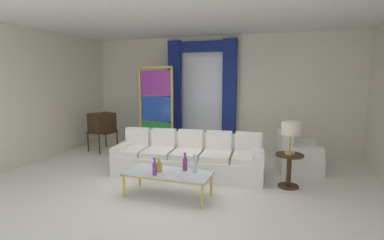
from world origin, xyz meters
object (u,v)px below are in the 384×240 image
(vintage_tv, at_px, (102,123))
(table_lamp_brass, at_px, (291,130))
(bottle_ruby_flask, at_px, (159,167))
(armchair_white, at_px, (296,157))
(round_side_table, at_px, (289,167))
(couch_white_long, at_px, (189,159))
(peacock_figurine, at_px, (169,147))
(stained_glass_divider, at_px, (156,111))
(bottle_amber_squat, at_px, (155,168))
(bottle_crystal_tall, at_px, (185,163))
(coffee_table, at_px, (168,174))
(bottle_blue_decanter, at_px, (194,165))

(vintage_tv, bearing_deg, table_lamp_brass, -14.03)
(bottle_ruby_flask, bearing_deg, armchair_white, 45.17)
(armchair_white, bearing_deg, round_side_table, -96.95)
(couch_white_long, bearing_deg, peacock_figurine, 128.89)
(stained_glass_divider, distance_m, table_lamp_brass, 3.73)
(vintage_tv, bearing_deg, round_side_table, -14.03)
(bottle_amber_squat, distance_m, peacock_figurine, 2.68)
(vintage_tv, xyz_separation_m, round_side_table, (4.67, -1.17, -0.37))
(bottle_ruby_flask, bearing_deg, bottle_crystal_tall, 28.25)
(table_lamp_brass, bearing_deg, bottle_crystal_tall, -151.07)
(couch_white_long, xyz_separation_m, armchair_white, (2.04, 0.89, -0.02))
(coffee_table, bearing_deg, armchair_white, 46.76)
(armchair_white, bearing_deg, bottle_blue_decanter, -128.46)
(couch_white_long, xyz_separation_m, bottle_crystal_tall, (0.30, -1.03, 0.22))
(coffee_table, distance_m, peacock_figurine, 2.53)
(round_side_table, bearing_deg, couch_white_long, 175.76)
(table_lamp_brass, bearing_deg, armchair_white, 83.05)
(bottle_blue_decanter, bearing_deg, stained_glass_divider, 126.29)
(bottle_crystal_tall, xyz_separation_m, peacock_figurine, (-1.20, 2.15, -0.31))
(bottle_crystal_tall, distance_m, bottle_amber_squat, 0.52)
(coffee_table, height_order, bottle_ruby_flask, bottle_ruby_flask)
(bottle_amber_squat, bearing_deg, round_side_table, 32.49)
(bottle_blue_decanter, relative_size, bottle_amber_squat, 1.07)
(bottle_crystal_tall, relative_size, peacock_figurine, 0.50)
(bottle_amber_squat, bearing_deg, bottle_crystal_tall, 45.18)
(vintage_tv, distance_m, table_lamp_brass, 4.83)
(armchair_white, height_order, round_side_table, armchair_white)
(stained_glass_divider, relative_size, table_lamp_brass, 3.86)
(bottle_amber_squat, distance_m, table_lamp_brass, 2.40)
(armchair_white, xyz_separation_m, peacock_figurine, (-2.94, 0.23, -0.07))
(couch_white_long, xyz_separation_m, peacock_figurine, (-0.90, 1.12, -0.09))
(bottle_blue_decanter, height_order, bottle_amber_squat, bottle_blue_decanter)
(armchair_white, bearing_deg, coffee_table, -133.24)
(bottle_ruby_flask, height_order, table_lamp_brass, table_lamp_brass)
(couch_white_long, height_order, bottle_ruby_flask, couch_white_long)
(stained_glass_divider, height_order, peacock_figurine, stained_glass_divider)
(bottle_amber_squat, xyz_separation_m, bottle_ruby_flask, (-0.01, 0.17, -0.03))
(bottle_crystal_tall, relative_size, bottle_amber_squat, 1.07)
(armchair_white, xyz_separation_m, stained_glass_divider, (-3.47, 0.63, 0.77))
(vintage_tv, bearing_deg, peacock_figurine, 2.92)
(peacock_figurine, xyz_separation_m, table_lamp_brass, (2.81, -1.26, 0.81))
(table_lamp_brass, bearing_deg, bottle_ruby_flask, -151.20)
(bottle_amber_squat, distance_m, armchair_white, 3.12)
(round_side_table, bearing_deg, bottle_crystal_tall, -151.07)
(bottle_blue_decanter, bearing_deg, vintage_tv, 146.94)
(coffee_table, height_order, bottle_crystal_tall, bottle_crystal_tall)
(bottle_amber_squat, xyz_separation_m, stained_glass_divider, (-1.36, 2.92, 0.54))
(bottle_crystal_tall, relative_size, armchair_white, 0.31)
(bottle_ruby_flask, xyz_separation_m, round_side_table, (1.99, 1.09, -0.13))
(coffee_table, xyz_separation_m, peacock_figurine, (-0.97, 2.33, -0.16))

